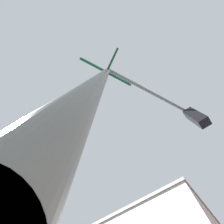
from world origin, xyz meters
TOP-DOWN VIEW (x-y plane):
  - traffic_signal_near at (-6.27, -6.12)m, footprint 1.81×3.37m

SIDE VIEW (x-z plane):
  - traffic_signal_near at x=-6.27m, z-range 1.07..6.25m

